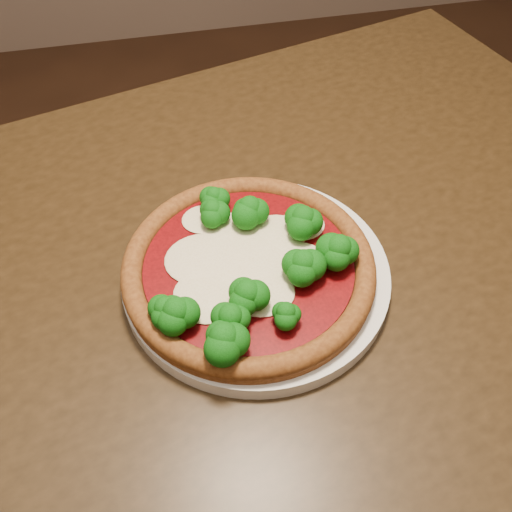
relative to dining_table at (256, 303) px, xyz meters
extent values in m
plane|color=black|center=(-0.09, -0.06, -0.64)|extent=(4.00, 4.00, 0.00)
cube|color=black|center=(0.00, 0.00, 0.09)|extent=(1.29, 1.03, 0.04)
cylinder|color=black|center=(0.41, 0.46, -0.29)|extent=(0.06, 0.06, 0.71)
cylinder|color=white|center=(-0.01, -0.04, 0.11)|extent=(0.30, 0.30, 0.02)
cylinder|color=brown|center=(-0.02, -0.05, 0.13)|extent=(0.27, 0.27, 0.01)
torus|color=brown|center=(-0.02, -0.05, 0.14)|extent=(0.28, 0.28, 0.02)
cylinder|color=#750508|center=(-0.02, -0.05, 0.14)|extent=(0.23, 0.23, 0.00)
ellipsoid|color=#F9EEC6|center=(-0.07, -0.08, 0.14)|extent=(0.07, 0.06, 0.01)
ellipsoid|color=#F9EEC6|center=(0.05, 0.00, 0.14)|extent=(0.05, 0.05, 0.00)
ellipsoid|color=#F9EEC6|center=(-0.05, 0.03, 0.14)|extent=(0.05, 0.05, 0.00)
ellipsoid|color=#F9EEC6|center=(-0.01, -0.09, 0.14)|extent=(0.07, 0.06, 0.01)
ellipsoid|color=#F9EEC6|center=(-0.07, -0.03, 0.14)|extent=(0.08, 0.07, 0.01)
ellipsoid|color=#F9EEC6|center=(0.03, -0.05, 0.14)|extent=(0.07, 0.06, 0.01)
ellipsoid|color=#F9EEC6|center=(0.02, -0.01, 0.14)|extent=(0.07, 0.06, 0.01)
ellipsoid|color=#F9EEC6|center=(-0.03, 0.01, 0.14)|extent=(0.07, 0.06, 0.01)
ellipsoid|color=#F9EEC6|center=(-0.02, -0.04, 0.14)|extent=(0.10, 0.09, 0.01)
ellipsoid|color=#F9EEC6|center=(-0.07, -0.07, 0.14)|extent=(0.06, 0.06, 0.01)
ellipsoid|color=#137813|center=(-0.04, 0.05, 0.16)|extent=(0.04, 0.04, 0.03)
ellipsoid|color=#137813|center=(-0.04, 0.02, 0.16)|extent=(0.04, 0.04, 0.03)
ellipsoid|color=#137813|center=(-0.11, -0.10, 0.16)|extent=(0.04, 0.04, 0.03)
ellipsoid|color=#137813|center=(0.00, -0.13, 0.16)|extent=(0.03, 0.03, 0.03)
ellipsoid|color=#137813|center=(-0.06, -0.15, 0.16)|extent=(0.05, 0.05, 0.04)
ellipsoid|color=#137813|center=(-0.10, -0.11, 0.16)|extent=(0.05, 0.05, 0.04)
ellipsoid|color=#137813|center=(0.03, -0.08, 0.16)|extent=(0.05, 0.05, 0.04)
ellipsoid|color=#137813|center=(-0.03, -0.10, 0.16)|extent=(0.05, 0.05, 0.04)
ellipsoid|color=#137813|center=(0.05, -0.01, 0.16)|extent=(0.05, 0.05, 0.04)
ellipsoid|color=#137813|center=(0.00, 0.01, 0.16)|extent=(0.05, 0.05, 0.04)
ellipsoid|color=#137813|center=(0.07, -0.07, 0.16)|extent=(0.05, 0.05, 0.04)
ellipsoid|color=#137813|center=(-0.05, -0.12, 0.16)|extent=(0.04, 0.04, 0.04)
camera|label=1|loc=(-0.09, -0.43, 0.61)|focal=40.00mm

